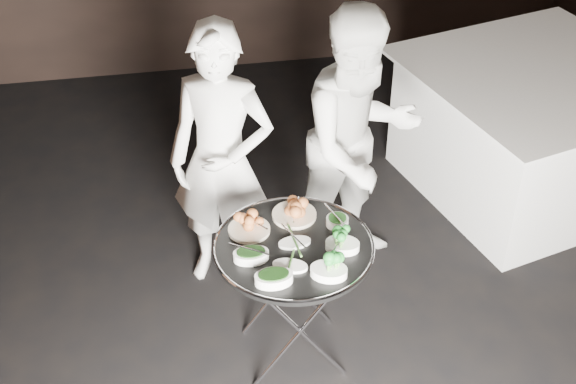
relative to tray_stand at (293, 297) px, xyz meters
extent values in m
cube|color=black|center=(-0.03, -0.18, -0.43)|extent=(6.00, 7.00, 0.05)
cylinder|color=silver|center=(0.00, -0.19, -0.05)|extent=(0.49, 0.02, 0.72)
cylinder|color=silver|center=(0.00, -0.19, -0.05)|extent=(0.49, 0.02, 0.72)
cylinder|color=silver|center=(0.00, 0.19, -0.05)|extent=(0.49, 0.02, 0.72)
cylinder|color=silver|center=(0.00, 0.19, -0.05)|extent=(0.49, 0.02, 0.72)
cylinder|color=silver|center=(-0.21, 0.00, 0.29)|extent=(0.02, 0.42, 0.02)
cylinder|color=silver|center=(0.21, 0.00, 0.29)|extent=(0.02, 0.42, 0.02)
cylinder|color=black|center=(0.00, 0.00, 0.32)|extent=(0.76, 0.76, 0.03)
torus|color=silver|center=(0.00, 0.00, 0.34)|extent=(0.78, 0.78, 0.02)
cylinder|color=beige|center=(-0.19, 0.15, 0.35)|extent=(0.21, 0.21, 0.02)
cylinder|color=beige|center=(0.04, 0.22, 0.35)|extent=(0.22, 0.22, 0.02)
cylinder|color=white|center=(0.24, 0.12, 0.36)|extent=(0.11, 0.11, 0.04)
cylinder|color=silver|center=(-0.18, 0.16, 0.39)|extent=(0.14, 0.16, 0.01)
cylinder|color=silver|center=(0.05, 0.21, 0.39)|extent=(0.07, 0.20, 0.01)
cylinder|color=silver|center=(0.23, 0.13, 0.39)|extent=(0.07, 0.20, 0.01)
cylinder|color=silver|center=(-0.22, -0.05, 0.39)|extent=(0.18, 0.12, 0.01)
cylinder|color=silver|center=(0.22, -0.05, 0.39)|extent=(0.12, 0.17, 0.01)
cylinder|color=silver|center=(0.00, 0.01, 0.39)|extent=(0.09, 0.19, 0.01)
imported|color=white|center=(-0.26, 0.68, 0.39)|extent=(0.68, 0.58, 1.59)
imported|color=white|center=(0.50, 0.71, 0.40)|extent=(0.94, 0.83, 1.61)
cube|color=white|center=(1.81, 1.22, 0.01)|extent=(1.34, 1.34, 0.84)
cube|color=white|center=(1.81, 1.22, 0.45)|extent=(1.51, 1.51, 0.02)
camera|label=1|loc=(-0.54, -2.87, 2.81)|focal=50.00mm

